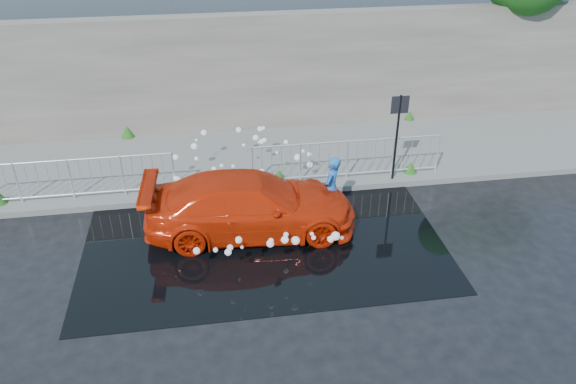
% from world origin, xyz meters
% --- Properties ---
extents(ground, '(90.00, 90.00, 0.00)m').
position_xyz_m(ground, '(0.00, 0.00, 0.00)').
color(ground, black).
rests_on(ground, ground).
extents(pavement, '(30.00, 4.00, 0.15)m').
position_xyz_m(pavement, '(0.00, 5.00, 0.07)').
color(pavement, slate).
rests_on(pavement, ground).
extents(curb, '(30.00, 0.25, 0.16)m').
position_xyz_m(curb, '(0.00, 3.00, 0.08)').
color(curb, slate).
rests_on(curb, ground).
extents(retaining_wall, '(30.00, 0.60, 3.50)m').
position_xyz_m(retaining_wall, '(0.00, 7.20, 1.90)').
color(retaining_wall, '#5B544C').
rests_on(retaining_wall, pavement).
extents(puddle, '(8.00, 5.00, 0.01)m').
position_xyz_m(puddle, '(0.50, 1.00, 0.01)').
color(puddle, black).
rests_on(puddle, ground).
extents(sign_post, '(0.45, 0.06, 2.50)m').
position_xyz_m(sign_post, '(4.20, 3.10, 1.72)').
color(sign_post, black).
rests_on(sign_post, ground).
extents(railing_left, '(5.05, 0.05, 1.10)m').
position_xyz_m(railing_left, '(-4.00, 3.35, 0.74)').
color(railing_left, silver).
rests_on(railing_left, pavement).
extents(railing_right, '(5.05, 0.05, 1.10)m').
position_xyz_m(railing_right, '(3.00, 3.35, 0.74)').
color(railing_right, silver).
rests_on(railing_right, pavement).
extents(weeds, '(12.17, 3.93, 0.36)m').
position_xyz_m(weeds, '(-0.32, 4.50, 0.32)').
color(weeds, '#144C17').
rests_on(weeds, pavement).
extents(water_spray, '(3.63, 5.56, 1.06)m').
position_xyz_m(water_spray, '(0.32, 2.32, 0.81)').
color(water_spray, white).
rests_on(water_spray, ground).
extents(red_car, '(4.88, 2.16, 1.39)m').
position_xyz_m(red_car, '(0.27, 1.48, 0.70)').
color(red_car, red).
rests_on(red_car, ground).
extents(person, '(0.63, 0.69, 1.58)m').
position_xyz_m(person, '(2.23, 1.80, 0.79)').
color(person, '#235FB1').
rests_on(person, ground).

